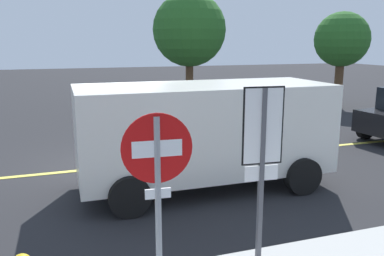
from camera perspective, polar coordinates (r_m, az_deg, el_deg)
name	(u,v)px	position (r m, az deg, el deg)	size (l,w,h in m)	color
ground_plane	(111,168)	(10.12, -11.52, -5.59)	(80.00, 80.00, 0.00)	#262628
lane_marking_centre	(223,157)	(10.86, 4.40, -4.10)	(28.00, 0.16, 0.01)	#E0D14C
stop_sign	(158,181)	(4.30, -4.93, -7.59)	(0.76, 0.08, 2.34)	gray
speed_limit_sign	(262,146)	(5.10, 10.01, -2.61)	(0.54, 0.07, 2.52)	#4C4C51
white_van	(203,129)	(8.31, 1.65, -0.18)	(5.21, 2.29, 2.20)	silver
car_silver_far_lane	(246,107)	(14.45, 7.70, 3.06)	(4.36, 2.24, 1.54)	#B7BABF
tree_left_verge	(189,30)	(18.88, -0.37, 13.82)	(3.38, 3.38, 5.29)	#513823
tree_centre_verge	(342,40)	(19.99, 20.63, 11.66)	(2.50, 2.50, 4.42)	#513823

